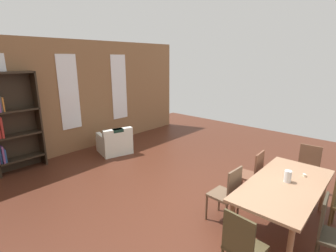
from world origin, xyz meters
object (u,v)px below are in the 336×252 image
(vase_on_table, at_px, (288,176))
(dining_chair_far_right, at_px, (252,174))
(dining_chair_far_left, at_px, (227,193))
(dining_chair_near_left, at_px, (331,233))
(bookshelf_tall, at_px, (11,123))
(dining_chair_head_left, at_px, (242,246))
(dining_chair_head_right, at_px, (307,168))
(dining_table, at_px, (285,188))
(armchair_white, at_px, (115,143))

(vase_on_table, height_order, dining_chair_far_right, dining_chair_far_right)
(dining_chair_far_right, bearing_deg, dining_chair_far_left, 180.00)
(dining_chair_near_left, xyz_separation_m, bookshelf_tall, (-1.53, 6.02, 0.65))
(dining_chair_far_right, relative_size, dining_chair_head_left, 1.00)
(dining_chair_head_right, height_order, dining_chair_far_right, same)
(dining_chair_head_right, distance_m, dining_chair_near_left, 1.98)
(dining_chair_far_left, bearing_deg, dining_table, -56.83)
(dining_table, distance_m, vase_on_table, 0.18)
(dining_chair_head_left, bearing_deg, dining_table, -0.26)
(dining_chair_far_left, relative_size, dining_chair_head_right, 1.00)
(dining_chair_head_right, bearing_deg, bookshelf_tall, 122.47)
(dining_chair_head_right, height_order, dining_chair_near_left, same)
(dining_chair_head_left, height_order, dining_chair_near_left, same)
(dining_chair_far_left, xyz_separation_m, dining_chair_near_left, (-0.00, -1.41, 0.00))
(vase_on_table, bearing_deg, dining_table, -180.00)
(dining_chair_far_left, xyz_separation_m, bookshelf_tall, (-1.53, 4.61, 0.65))
(dining_chair_far_left, relative_size, bookshelf_tall, 0.42)
(dining_chair_far_left, relative_size, dining_chair_head_left, 1.00)
(dining_chair_near_left, height_order, armchair_white, dining_chair_near_left)
(dining_chair_far_left, height_order, bookshelf_tall, bookshelf_tall)
(dining_chair_far_left, xyz_separation_m, dining_chair_head_right, (1.85, -0.70, 0.00))
(dining_chair_near_left, bearing_deg, dining_chair_far_left, 89.95)
(dining_chair_head_left, relative_size, bookshelf_tall, 0.42)
(dining_chair_head_left, bearing_deg, bookshelf_tall, 96.49)
(dining_table, bearing_deg, dining_chair_far_right, 56.88)
(bookshelf_tall, bearing_deg, vase_on_table, -68.77)
(dining_chair_head_right, bearing_deg, dining_chair_far_right, 143.03)
(dining_chair_far_left, bearing_deg, dining_chair_head_left, -143.04)
(dining_chair_head_right, relative_size, dining_chair_head_left, 1.00)
(dining_chair_head_left, bearing_deg, dining_chair_near_left, -37.49)
(dining_table, height_order, armchair_white, armchair_white)
(dining_chair_far_left, bearing_deg, armchair_white, 79.63)
(dining_chair_head_left, bearing_deg, vase_on_table, -0.25)
(dining_chair_far_left, bearing_deg, bookshelf_tall, 108.37)
(dining_chair_head_left, distance_m, armchair_white, 4.86)
(vase_on_table, xyz_separation_m, dining_chair_far_right, (0.39, 0.70, -0.32))
(dining_table, relative_size, armchair_white, 2.05)
(vase_on_table, bearing_deg, dining_chair_head_right, 0.23)
(dining_chair_far_left, xyz_separation_m, dining_chair_far_right, (0.92, -0.00, 0.00))
(vase_on_table, relative_size, dining_chair_far_left, 0.19)
(dining_table, distance_m, armchair_white, 4.60)
(dining_chair_far_right, bearing_deg, dining_chair_head_right, -36.97)
(bookshelf_tall, height_order, armchair_white, bookshelf_tall)
(dining_table, bearing_deg, dining_chair_near_left, -123.24)
(vase_on_table, bearing_deg, bookshelf_tall, 111.23)
(dining_chair_head_left, distance_m, dining_chair_near_left, 1.17)
(dining_chair_head_left, bearing_deg, dining_chair_far_left, 36.96)
(dining_chair_far_left, height_order, dining_chair_far_right, same)
(dining_chair_head_left, bearing_deg, dining_chair_far_right, 20.70)
(dining_chair_near_left, relative_size, armchair_white, 0.96)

